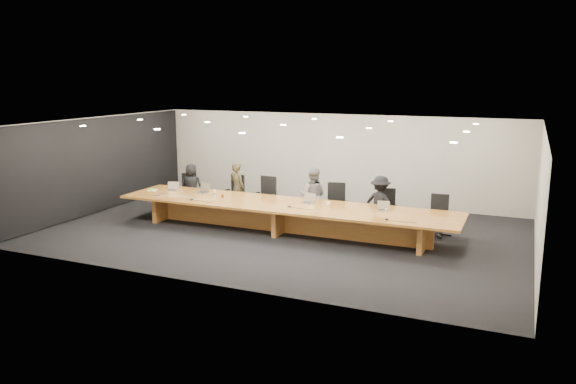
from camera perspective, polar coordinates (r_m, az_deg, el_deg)
name	(u,v)px	position (r m, az deg, el deg)	size (l,w,h in m)	color
ground	(283,232)	(14.61, -0.47, -4.06)	(12.00, 12.00, 0.00)	black
back_wall	(334,158)	(17.97, 4.68, 3.45)	(12.00, 0.02, 2.80)	silver
left_wall_panel	(100,165)	(17.52, -18.57, 2.57)	(0.08, 7.84, 2.74)	black
conference_table	(283,212)	(14.47, -0.47, -2.08)	(9.00, 1.80, 0.75)	brown
chair_far_left	(183,191)	(17.39, -10.64, 0.11)	(0.54, 0.54, 1.07)	black
chair_left	(233,194)	(16.55, -5.63, -0.19)	(0.58, 0.58, 1.15)	black
chair_mid_left	(264,197)	(16.00, -2.42, -0.50)	(0.60, 0.60, 1.18)	black
chair_mid_right	(335,204)	(15.21, 4.84, -1.23)	(0.59, 0.59, 1.15)	black
chair_right	(387,209)	(14.95, 9.99, -1.72)	(0.55, 0.55, 1.09)	black
chair_far_right	(438,215)	(14.64, 15.03, -2.29)	(0.54, 0.54, 1.06)	black
person_a	(192,187)	(17.17, -9.76, 0.55)	(0.68, 0.44, 1.39)	black
person_b	(237,188)	(16.41, -5.16, 0.38)	(0.55, 0.36, 1.52)	#302B1A
person_c	(313,196)	(15.29, 2.54, -0.38)	(0.75, 0.58, 1.54)	slate
person_d	(380,203)	(14.76, 9.34, -1.15)	(0.94, 0.54, 1.45)	black
laptop_a	(172,186)	(16.37, -11.69, 0.57)	(0.32, 0.23, 0.25)	#BAA88E
laptop_b	(202,188)	(15.87, -8.77, 0.40)	(0.37, 0.27, 0.29)	#C2B694
laptop_d	(307,198)	(14.44, 1.95, -0.64)	(0.34, 0.24, 0.26)	#B7A78C
laptop_e	(383,206)	(13.86, 9.67, -1.41)	(0.29, 0.21, 0.23)	tan
water_bottle	(215,194)	(15.31, -7.46, -0.17)	(0.06, 0.06, 0.19)	silver
amber_mug	(223,196)	(15.22, -6.66, -0.41)	(0.07, 0.07, 0.09)	brown
paper_cup_near	(328,204)	(14.21, 4.12, -1.21)	(0.09, 0.09, 0.10)	white
paper_cup_far	(386,210)	(13.78, 9.97, -1.82)	(0.07, 0.07, 0.08)	silver
notepad	(152,190)	(16.55, -13.62, 0.18)	(0.25, 0.20, 0.01)	white
lime_gadget	(152,189)	(16.56, -13.66, 0.27)	(0.18, 0.10, 0.03)	#61CB36
av_box	(159,195)	(15.76, -13.02, -0.33)	(0.18, 0.13, 0.03)	#ABACB0
mic_left	(192,199)	(15.09, -9.75, -0.72)	(0.13, 0.13, 0.03)	black
mic_center	(289,206)	(14.05, 0.14, -1.48)	(0.11, 0.11, 0.03)	black
mic_right	(387,219)	(13.03, 9.98, -2.72)	(0.11, 0.11, 0.03)	black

